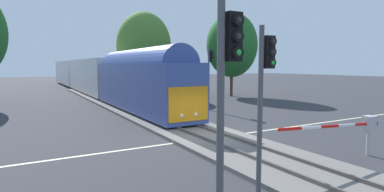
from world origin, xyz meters
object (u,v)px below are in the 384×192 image
at_px(crossing_gate_near, 360,126).
at_px(commuter_train, 91,75).
at_px(maple_right_background, 232,45).
at_px(traffic_signal_median, 265,83).
at_px(traffic_signal_far_side, 210,68).
at_px(elm_centre_background, 144,46).
at_px(traffic_signal_near_left, 227,86).

bearing_deg(crossing_gate_near, commuter_train, 95.83).
bearing_deg(crossing_gate_near, maple_right_background, 65.03).
bearing_deg(maple_right_background, traffic_signal_median, -124.92).
xyz_separation_m(commuter_train, traffic_signal_median, (-2.46, -38.42, 0.79)).
distance_m(traffic_signal_median, traffic_signal_far_side, 18.27).
distance_m(commuter_train, crossing_gate_near, 37.84).
relative_size(elm_centre_background, maple_right_background, 1.02).
height_order(traffic_signal_far_side, maple_right_background, maple_right_background).
relative_size(traffic_signal_median, traffic_signal_far_side, 0.92).
bearing_deg(crossing_gate_near, traffic_signal_far_side, 82.07).
xyz_separation_m(commuter_train, traffic_signal_far_side, (5.99, -22.22, 1.07)).
height_order(crossing_gate_near, traffic_signal_far_side, traffic_signal_far_side).
xyz_separation_m(traffic_signal_near_left, maple_right_background, (20.68, 27.50, 3.08)).
xyz_separation_m(traffic_signal_far_side, traffic_signal_near_left, (-11.30, -18.17, -0.17)).
relative_size(traffic_signal_far_side, traffic_signal_near_left, 1.05).
bearing_deg(traffic_signal_near_left, maple_right_background, 53.06).
relative_size(crossing_gate_near, maple_right_background, 0.56).
bearing_deg(elm_centre_background, traffic_signal_far_side, -88.28).
relative_size(crossing_gate_near, elm_centre_background, 0.55).
height_order(crossing_gate_near, traffic_signal_near_left, traffic_signal_near_left).
bearing_deg(commuter_train, traffic_signal_near_left, -97.50).
distance_m(crossing_gate_near, maple_right_background, 27.79).
bearing_deg(traffic_signal_far_side, crossing_gate_near, -97.93).
xyz_separation_m(traffic_signal_far_side, elm_centre_background, (-0.46, 15.43, 2.81)).
height_order(crossing_gate_near, elm_centre_background, elm_centre_background).
height_order(crossing_gate_near, traffic_signal_median, traffic_signal_median).
bearing_deg(elm_centre_background, traffic_signal_median, -104.17).
bearing_deg(traffic_signal_far_side, maple_right_background, 44.86).
bearing_deg(elm_centre_background, traffic_signal_near_left, -107.88).
height_order(traffic_signal_median, maple_right_background, maple_right_background).
distance_m(commuter_train, maple_right_background, 20.45).
xyz_separation_m(traffic_signal_far_side, maple_right_background, (9.37, 9.33, 2.91)).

